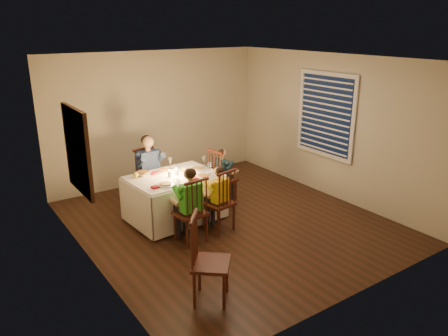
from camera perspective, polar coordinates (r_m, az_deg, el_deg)
ground at (r=7.19m, az=0.64°, el=-7.03°), size 5.00×5.00×0.00m
wall_left at (r=5.79m, az=-17.84°, el=-0.48°), size 0.02×5.00×2.60m
wall_right at (r=8.20m, az=13.70°, el=5.29°), size 0.02×5.00×2.60m
wall_back at (r=8.84m, az=-8.75°, el=6.52°), size 4.50×0.02×2.60m
ceiling at (r=6.51m, az=0.72°, el=14.11°), size 5.00×5.00×0.00m
dining_table at (r=7.13m, az=-6.49°, el=-2.68°), size 1.51×1.14×0.72m
chair_adult at (r=7.93m, az=-9.46°, el=-4.77°), size 0.45×0.43×1.02m
chair_near_left at (r=6.61m, az=-4.31°, el=-9.50°), size 0.44×0.42×1.02m
chair_near_right at (r=6.92m, az=-0.69°, el=-8.08°), size 0.49×0.47×1.02m
chair_end at (r=7.91m, az=-0.16°, el=-4.57°), size 0.45×0.47×1.02m
chair_extra at (r=5.37m, az=-1.65°, el=-16.73°), size 0.61×0.61×1.07m
adult at (r=7.93m, az=-9.46°, el=-4.77°), size 0.50×0.47×1.27m
child_green at (r=6.61m, az=-4.31°, el=-9.50°), size 0.42×0.39×1.15m
child_yellow at (r=6.92m, az=-0.69°, el=-8.08°), size 0.40×0.37×1.05m
child_teal at (r=7.91m, az=-0.16°, el=-4.57°), size 0.33×0.36×1.01m
setting_adult at (r=7.27m, az=-7.94°, el=-0.42°), size 0.28×0.28×0.02m
setting_green at (r=6.67m, az=-7.64°, el=-2.19°), size 0.28×0.28×0.02m
setting_yellow at (r=6.97m, az=-2.74°, el=-1.11°), size 0.28×0.28×0.02m
setting_teal at (r=7.32m, az=-3.43°, el=-0.17°), size 0.28×0.28×0.02m
candle_left at (r=7.00m, az=-7.14°, el=-0.80°), size 0.06×0.06×0.10m
candle_right at (r=7.07m, az=-6.22°, el=-0.57°), size 0.06×0.06×0.10m
squash at (r=7.05m, az=-11.47°, el=-0.93°), size 0.09×0.09×0.09m
orange_fruit at (r=7.21m, az=-5.15°, el=-0.24°), size 0.08×0.08×0.08m
serving_bowl at (r=7.14m, az=-10.49°, el=-0.76°), size 0.28×0.28×0.06m
wall_mirror at (r=6.02m, az=-18.58°, el=2.14°), size 0.06×0.95×1.15m
window_blinds at (r=8.19m, az=13.08°, el=6.76°), size 0.07×1.34×1.54m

